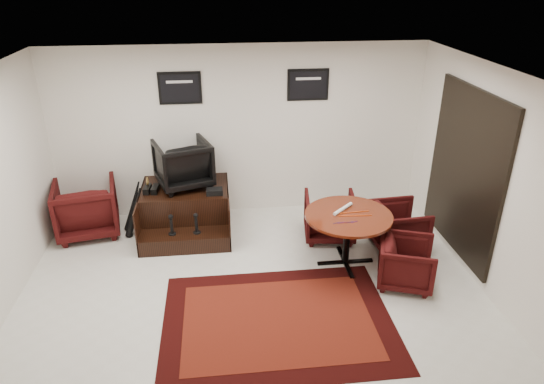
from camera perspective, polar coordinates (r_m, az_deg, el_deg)
The scene contains 16 objects.
ground at distance 6.37m, azimuth -2.22°, elevation -12.24°, with size 6.00×6.00×0.00m, color silver.
room_shell at distance 5.63m, azimuth 1.53°, elevation 3.42°, with size 6.02×5.02×2.81m.
area_rug at distance 6.00m, azimuth 0.69°, elevation -14.93°, with size 2.73×2.05×0.01m.
shine_podium at distance 7.83m, azimuth -10.06°, elevation -2.16°, with size 1.36×1.40×0.70m.
shine_chair at distance 7.64m, azimuth -10.45°, elevation 3.56°, with size 0.79×0.74×0.81m, color black.
shoes_pair at distance 7.66m, azimuth -14.01°, elevation 0.33°, with size 0.24×0.27×0.09m.
polish_kit at distance 7.41m, azimuth -6.78°, elevation 0.06°, with size 0.25×0.17×0.09m, color black.
umbrella_black at distance 7.73m, azimuth -15.90°, elevation -2.27°, with size 0.32×0.12×0.86m, color black, non-canonical shape.
umbrella_hooked at distance 7.92m, azimuth -16.02°, elevation -1.55°, with size 0.33×0.12×0.87m, color black, non-canonical shape.
armchair_side at distance 8.07m, azimuth -21.02°, elevation -1.52°, with size 0.91×0.85×0.94m, color black.
meeting_table at distance 6.73m, azimuth 8.94°, elevation -3.33°, with size 1.20×1.20×0.78m.
table_chair_back at distance 7.51m, azimuth 6.79°, elevation -2.65°, with size 0.75×0.70×0.77m, color black.
table_chair_window at distance 7.46m, azimuth 14.71°, elevation -3.68°, with size 0.73×0.68×0.75m, color black.
table_chair_corner at distance 6.65m, azimuth 15.57°, elevation -7.80°, with size 0.69×0.64×0.71m, color black.
paper_roll at distance 6.77m, azimuth 8.35°, elevation -1.97°, with size 0.05×0.05×0.42m, color silver.
table_clutter at distance 6.66m, azimuth 9.46°, elevation -2.74°, with size 0.57×0.31×0.01m.
Camera 1 is at (-0.33, -5.05, 3.87)m, focal length 32.00 mm.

